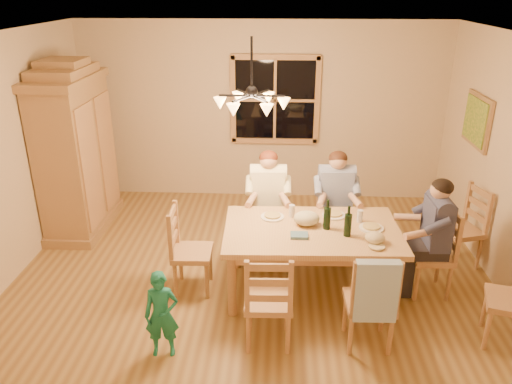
# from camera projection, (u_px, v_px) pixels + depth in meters

# --- Properties ---
(floor) EXTENTS (5.50, 5.50, 0.00)m
(floor) POSITION_uv_depth(u_px,v_px,m) (252.00, 278.00, 5.79)
(floor) COLOR brown
(floor) RESTS_ON ground
(ceiling) EXTENTS (5.50, 5.00, 0.02)m
(ceiling) POSITION_uv_depth(u_px,v_px,m) (252.00, 36.00, 4.75)
(ceiling) COLOR white
(ceiling) RESTS_ON wall_back
(wall_back) EXTENTS (5.50, 0.02, 2.70)m
(wall_back) POSITION_uv_depth(u_px,v_px,m) (262.00, 113.00, 7.57)
(wall_back) COLOR beige
(wall_back) RESTS_ON floor
(window) EXTENTS (1.30, 0.06, 1.30)m
(window) POSITION_uv_depth(u_px,v_px,m) (275.00, 100.00, 7.45)
(window) COLOR black
(window) RESTS_ON wall_back
(painting) EXTENTS (0.06, 0.78, 0.64)m
(painting) POSITION_uv_depth(u_px,v_px,m) (477.00, 121.00, 6.15)
(painting) COLOR olive
(painting) RESTS_ON wall_right
(chandelier) EXTENTS (0.77, 0.68, 0.71)m
(chandelier) POSITION_uv_depth(u_px,v_px,m) (252.00, 101.00, 4.99)
(chandelier) COLOR black
(chandelier) RESTS_ON ceiling
(armoire) EXTENTS (0.66, 1.40, 2.30)m
(armoire) POSITION_uv_depth(u_px,v_px,m) (76.00, 155.00, 6.64)
(armoire) COLOR olive
(armoire) RESTS_ON floor
(dining_table) EXTENTS (1.90, 1.20, 0.76)m
(dining_table) POSITION_uv_depth(u_px,v_px,m) (312.00, 237.00, 5.33)
(dining_table) COLOR tan
(dining_table) RESTS_ON floor
(chair_far_left) EXTENTS (0.45, 0.43, 0.99)m
(chair_far_left) POSITION_uv_depth(u_px,v_px,m) (268.00, 229.00, 6.28)
(chair_far_left) COLOR #A17247
(chair_far_left) RESTS_ON floor
(chair_far_right) EXTENTS (0.45, 0.43, 0.99)m
(chair_far_right) POSITION_uv_depth(u_px,v_px,m) (333.00, 230.00, 6.27)
(chair_far_right) COLOR #A17247
(chair_far_right) RESTS_ON floor
(chair_near_left) EXTENTS (0.45, 0.43, 0.99)m
(chair_near_left) POSITION_uv_depth(u_px,v_px,m) (268.00, 314.00, 4.67)
(chair_near_left) COLOR #A17247
(chair_near_left) RESTS_ON floor
(chair_near_right) EXTENTS (0.45, 0.43, 0.99)m
(chair_near_right) POSITION_uv_depth(u_px,v_px,m) (368.00, 316.00, 4.65)
(chair_near_right) COLOR #A17247
(chair_near_right) RESTS_ON floor
(chair_end_left) EXTENTS (0.43, 0.45, 0.99)m
(chair_end_left) POSITION_uv_depth(u_px,v_px,m) (193.00, 265.00, 5.49)
(chair_end_left) COLOR #A17247
(chair_end_left) RESTS_ON floor
(chair_end_right) EXTENTS (0.43, 0.45, 0.99)m
(chair_end_right) POSITION_uv_depth(u_px,v_px,m) (429.00, 267.00, 5.44)
(chair_end_right) COLOR #A17247
(chair_end_right) RESTS_ON floor
(adult_woman) EXTENTS (0.41, 0.43, 0.87)m
(adult_woman) POSITION_uv_depth(u_px,v_px,m) (268.00, 190.00, 6.08)
(adult_woman) COLOR #F8F2C0
(adult_woman) RESTS_ON floor
(adult_plaid_man) EXTENTS (0.41, 0.43, 0.87)m
(adult_plaid_man) POSITION_uv_depth(u_px,v_px,m) (336.00, 190.00, 6.06)
(adult_plaid_man) COLOR #354C91
(adult_plaid_man) RESTS_ON floor
(adult_slate_man) EXTENTS (0.43, 0.41, 0.87)m
(adult_slate_man) POSITION_uv_depth(u_px,v_px,m) (436.00, 223.00, 5.24)
(adult_slate_man) COLOR #3B3F5E
(adult_slate_man) RESTS_ON floor
(towel) EXTENTS (0.38, 0.11, 0.58)m
(towel) POSITION_uv_depth(u_px,v_px,m) (376.00, 291.00, 4.32)
(towel) COLOR #93B0C8
(towel) RESTS_ON chair_near_right
(wine_bottle_a) EXTENTS (0.08, 0.08, 0.33)m
(wine_bottle_a) POSITION_uv_depth(u_px,v_px,m) (327.00, 214.00, 5.23)
(wine_bottle_a) COLOR black
(wine_bottle_a) RESTS_ON dining_table
(wine_bottle_b) EXTENTS (0.08, 0.08, 0.33)m
(wine_bottle_b) POSITION_uv_depth(u_px,v_px,m) (348.00, 221.00, 5.08)
(wine_bottle_b) COLOR black
(wine_bottle_b) RESTS_ON dining_table
(plate_woman) EXTENTS (0.26, 0.26, 0.02)m
(plate_woman) POSITION_uv_depth(u_px,v_px,m) (272.00, 217.00, 5.54)
(plate_woman) COLOR white
(plate_woman) RESTS_ON dining_table
(plate_plaid) EXTENTS (0.26, 0.26, 0.02)m
(plate_plaid) POSITION_uv_depth(u_px,v_px,m) (334.00, 215.00, 5.58)
(plate_plaid) COLOR white
(plate_plaid) RESTS_ON dining_table
(plate_slate) EXTENTS (0.26, 0.26, 0.02)m
(plate_slate) POSITION_uv_depth(u_px,v_px,m) (371.00, 228.00, 5.28)
(plate_slate) COLOR white
(plate_slate) RESTS_ON dining_table
(wine_glass_a) EXTENTS (0.06, 0.06, 0.14)m
(wine_glass_a) POSITION_uv_depth(u_px,v_px,m) (292.00, 211.00, 5.54)
(wine_glass_a) COLOR silver
(wine_glass_a) RESTS_ON dining_table
(wine_glass_b) EXTENTS (0.06, 0.06, 0.14)m
(wine_glass_b) POSITION_uv_depth(u_px,v_px,m) (360.00, 216.00, 5.42)
(wine_glass_b) COLOR silver
(wine_glass_b) RESTS_ON dining_table
(cap) EXTENTS (0.20, 0.20, 0.11)m
(cap) POSITION_uv_depth(u_px,v_px,m) (375.00, 237.00, 4.99)
(cap) COLOR #CBB887
(cap) RESTS_ON dining_table
(napkin) EXTENTS (0.18, 0.15, 0.03)m
(napkin) POSITION_uv_depth(u_px,v_px,m) (299.00, 235.00, 5.12)
(napkin) COLOR slate
(napkin) RESTS_ON dining_table
(cloth_bundle) EXTENTS (0.28, 0.22, 0.15)m
(cloth_bundle) POSITION_uv_depth(u_px,v_px,m) (307.00, 218.00, 5.35)
(cloth_bundle) COLOR tan
(cloth_bundle) RESTS_ON dining_table
(child) EXTENTS (0.33, 0.24, 0.85)m
(child) POSITION_uv_depth(u_px,v_px,m) (162.00, 315.00, 4.46)
(child) COLOR #1A7762
(child) RESTS_ON floor
(chair_spare_front) EXTENTS (0.53, 0.54, 0.99)m
(chair_spare_front) POSITION_uv_depth(u_px,v_px,m) (507.00, 315.00, 4.66)
(chair_spare_front) COLOR #A17247
(chair_spare_front) RESTS_ON floor
(chair_spare_back) EXTENTS (0.53, 0.54, 0.99)m
(chair_spare_back) POSITION_uv_depth(u_px,v_px,m) (458.00, 242.00, 5.98)
(chair_spare_back) COLOR #A17247
(chair_spare_back) RESTS_ON floor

